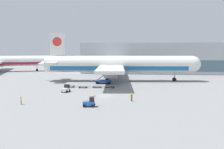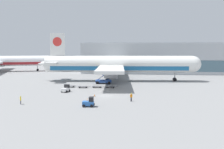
% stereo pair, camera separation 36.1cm
% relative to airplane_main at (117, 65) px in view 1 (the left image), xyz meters
% --- Properties ---
extents(ground_plane, '(400.00, 400.00, 0.00)m').
position_rel_airplane_main_xyz_m(ground_plane, '(-0.59, -27.72, -5.84)').
color(ground_plane, gray).
extents(terminal_building, '(90.00, 18.20, 14.00)m').
position_rel_airplane_main_xyz_m(terminal_building, '(26.75, 31.37, 1.15)').
color(terminal_building, '#B2B7BC').
rests_on(terminal_building, ground_plane).
extents(airplane_main, '(58.08, 48.46, 17.00)m').
position_rel_airplane_main_xyz_m(airplane_main, '(0.00, 0.00, 0.00)').
color(airplane_main, white).
rests_on(airplane_main, ground_plane).
extents(scissor_lift_loader, '(5.41, 3.71, 4.81)m').
position_rel_airplane_main_xyz_m(scissor_lift_loader, '(-3.87, -6.67, -3.97)').
color(scissor_lift_loader, '#284C99').
rests_on(scissor_lift_loader, ground_plane).
extents(baggage_tug_foreground, '(2.56, 1.81, 2.00)m').
position_rel_airplane_main_xyz_m(baggage_tug_foreground, '(-2.46, -39.03, -4.96)').
color(baggage_tug_foreground, '#2D66B7').
rests_on(baggage_tug_foreground, ground_plane).
extents(baggage_tug_mid, '(2.16, 2.72, 2.00)m').
position_rel_airplane_main_xyz_m(baggage_tug_mid, '(-11.85, -23.25, -4.96)').
color(baggage_tug_mid, silver).
rests_on(baggage_tug_mid, ground_plane).
extents(baggage_dolly_lead, '(3.75, 1.70, 0.48)m').
position_rel_airplane_main_xyz_m(baggage_dolly_lead, '(-12.81, -15.36, -5.45)').
color(baggage_dolly_lead, '#56565B').
rests_on(baggage_dolly_lead, ground_plane).
extents(baggage_dolly_second, '(3.75, 1.70, 0.48)m').
position_rel_airplane_main_xyz_m(baggage_dolly_second, '(-8.76, -16.01, -5.45)').
color(baggage_dolly_second, '#56565B').
rests_on(baggage_dolly_second, ground_plane).
extents(baggage_dolly_third, '(3.75, 1.70, 0.48)m').
position_rel_airplane_main_xyz_m(baggage_dolly_third, '(-4.71, -15.29, -5.45)').
color(baggage_dolly_third, '#56565B').
rests_on(baggage_dolly_third, ground_plane).
extents(baggage_dolly_trail, '(3.75, 1.70, 0.48)m').
position_rel_airplane_main_xyz_m(baggage_dolly_trail, '(-0.67, -15.16, -5.45)').
color(baggage_dolly_trail, '#56565B').
rests_on(baggage_dolly_trail, ground_plane).
extents(ground_crew_near, '(0.38, 0.50, 1.78)m').
position_rel_airplane_main_xyz_m(ground_crew_near, '(-17.28, -38.45, -4.79)').
color(ground_crew_near, black).
rests_on(ground_crew_near, ground_plane).
extents(ground_crew_far, '(0.51, 0.36, 1.85)m').
position_rel_airplane_main_xyz_m(ground_crew_far, '(5.97, -33.15, -4.74)').
color(ground_crew_far, black).
rests_on(ground_crew_far, ground_plane).
extents(traffic_cone_near, '(0.40, 0.40, 0.60)m').
position_rel_airplane_main_xyz_m(traffic_cone_near, '(-3.19, -28.32, -5.55)').
color(traffic_cone_near, black).
rests_on(traffic_cone_near, ground_plane).
extents(traffic_cone_far, '(0.40, 0.40, 0.66)m').
position_rel_airplane_main_xyz_m(traffic_cone_far, '(-3.82, -34.07, -5.52)').
color(traffic_cone_far, black).
rests_on(traffic_cone_far, ground_plane).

